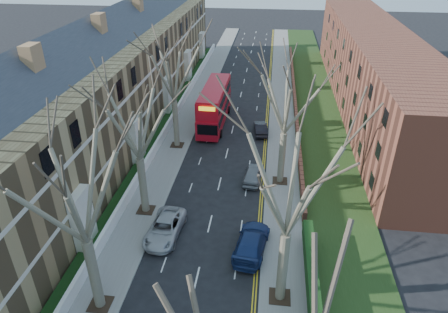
% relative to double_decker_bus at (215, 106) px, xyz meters
% --- Properties ---
extents(pavement_left, '(3.00, 102.00, 0.12)m').
position_rel_double_decker_bus_xyz_m(pavement_left, '(-3.61, 4.55, -2.26)').
color(pavement_left, slate).
rests_on(pavement_left, ground).
extents(pavement_right, '(3.00, 102.00, 0.12)m').
position_rel_double_decker_bus_xyz_m(pavement_right, '(8.39, 4.55, -2.26)').
color(pavement_right, slate).
rests_on(pavement_right, ground).
extents(terrace_left, '(9.70, 78.00, 13.60)m').
position_rel_double_decker_bus_xyz_m(terrace_left, '(-11.26, -3.45, 3.21)').
color(terrace_left, olive).
rests_on(terrace_left, ground).
extents(flats_right, '(13.97, 54.00, 10.00)m').
position_rel_double_decker_bus_xyz_m(flats_right, '(19.85, 8.55, 2.67)').
color(flats_right, brown).
rests_on(flats_right, ground).
extents(front_wall_left, '(0.30, 78.00, 1.00)m').
position_rel_double_decker_bus_xyz_m(front_wall_left, '(-5.26, -3.45, -1.70)').
color(front_wall_left, white).
rests_on(front_wall_left, ground).
extents(grass_verge_right, '(6.00, 102.00, 0.06)m').
position_rel_double_decker_bus_xyz_m(grass_verge_right, '(12.89, 4.55, -2.17)').
color(grass_verge_right, '#1E3613').
rests_on(grass_verge_right, ground).
extents(tree_left_mid, '(10.50, 10.50, 14.71)m').
position_rel_double_decker_bus_xyz_m(tree_left_mid, '(-3.31, -28.45, 7.24)').
color(tree_left_mid, brown).
rests_on(tree_left_mid, ground).
extents(tree_left_far, '(10.15, 10.15, 14.22)m').
position_rel_double_decker_bus_xyz_m(tree_left_far, '(-3.31, -18.45, 6.92)').
color(tree_left_far, brown).
rests_on(tree_left_far, ground).
extents(tree_left_dist, '(10.50, 10.50, 14.71)m').
position_rel_double_decker_bus_xyz_m(tree_left_dist, '(-3.31, -6.45, 7.24)').
color(tree_left_dist, brown).
rests_on(tree_left_dist, ground).
extents(tree_right_mid, '(10.50, 10.50, 14.71)m').
position_rel_double_decker_bus_xyz_m(tree_right_mid, '(8.09, -26.45, 7.24)').
color(tree_right_mid, brown).
rests_on(tree_right_mid, ground).
extents(tree_right_far, '(10.15, 10.15, 14.22)m').
position_rel_double_decker_bus_xyz_m(tree_right_far, '(8.09, -12.45, 6.93)').
color(tree_right_far, brown).
rests_on(tree_right_far, ground).
extents(double_decker_bus, '(3.01, 11.31, 4.70)m').
position_rel_double_decker_bus_xyz_m(double_decker_bus, '(0.00, 0.00, 0.00)').
color(double_decker_bus, '#AC0C1A').
rests_on(double_decker_bus, ground).
extents(car_left_far, '(2.70, 5.31, 1.44)m').
position_rel_double_decker_bus_xyz_m(car_left_far, '(-0.87, -21.29, -1.60)').
color(car_left_far, '#AAACB0').
rests_on(car_left_far, ground).
extents(car_right_near, '(2.89, 5.60, 1.55)m').
position_rel_double_decker_bus_xyz_m(car_right_near, '(5.95, -22.14, -1.54)').
color(car_right_near, navy).
rests_on(car_right_near, ground).
extents(car_right_mid, '(2.08, 4.30, 1.41)m').
position_rel_double_decker_bus_xyz_m(car_right_mid, '(5.54, -12.45, -1.61)').
color(car_right_mid, gray).
rests_on(car_right_mid, ground).
extents(car_right_far, '(1.84, 4.13, 1.32)m').
position_rel_double_decker_bus_xyz_m(car_right_far, '(5.78, -2.07, -1.66)').
color(car_right_far, black).
rests_on(car_right_far, ground).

